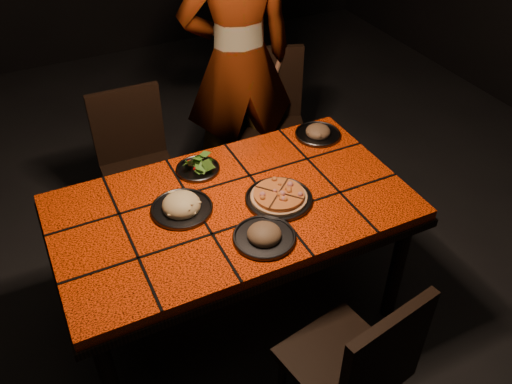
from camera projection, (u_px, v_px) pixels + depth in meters
name	position (u px, v px, depth m)	size (l,w,h in m)	color
room_shell	(226.00, 46.00, 1.98)	(6.04, 7.04, 3.08)	black
dining_table	(233.00, 216.00, 2.50)	(1.62, 0.92, 0.75)	#FF3C08
chair_near	(359.00, 364.00, 2.06)	(0.48, 0.48, 0.91)	black
chair_far_left	(136.00, 157.00, 3.13)	(0.42, 0.42, 0.91)	black
chair_far_right	(270.00, 115.00, 3.43)	(0.56, 0.56, 0.96)	black
diner	(238.00, 61.00, 3.16)	(0.68, 0.45, 1.88)	brown
plate_pizza	(279.00, 197.00, 2.45)	(0.36, 0.36, 0.04)	#3E3E43
plate_pasta	(182.00, 206.00, 2.40)	(0.28, 0.28, 0.09)	#3E3E43
plate_salad	(198.00, 166.00, 2.63)	(0.21, 0.21, 0.07)	#3E3E43
plate_mushroom_a	(264.00, 235.00, 2.25)	(0.27, 0.27, 0.09)	#3E3E43
plate_mushroom_b	(318.00, 132.00, 2.87)	(0.24, 0.24, 0.08)	#3E3E43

